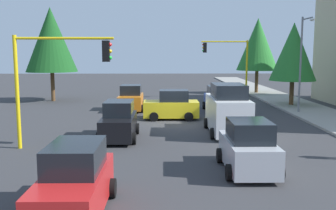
{
  "coord_description": "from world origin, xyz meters",
  "views": [
    {
      "loc": [
        23.7,
        -0.78,
        4.45
      ],
      "look_at": [
        -0.18,
        -0.44,
        1.2
      ],
      "focal_mm": 41.0,
      "sensor_mm": 36.0,
      "label": 1
    }
  ],
  "objects_px": {
    "tree_roadside_far": "(258,44)",
    "car_red": "(75,183)",
    "traffic_signal_far_left": "(229,57)",
    "car_silver": "(248,148)",
    "tree_opposite_side": "(51,40)",
    "street_lamp_curbside": "(303,54)",
    "car_yellow": "(172,106)",
    "traffic_signal_near_right": "(57,68)",
    "delivery_van_white": "(228,111)",
    "car_orange": "(131,99)",
    "tree_roadside_mid": "(293,52)",
    "car_black": "(119,122)",
    "car_blue": "(218,100)"
  },
  "relations": [
    {
      "from": "traffic_signal_far_left",
      "to": "car_red",
      "type": "relative_size",
      "value": 1.37
    },
    {
      "from": "car_black",
      "to": "car_red",
      "type": "relative_size",
      "value": 0.95
    },
    {
      "from": "tree_roadside_far",
      "to": "tree_roadside_mid",
      "type": "relative_size",
      "value": 1.18
    },
    {
      "from": "traffic_signal_near_right",
      "to": "car_yellow",
      "type": "bearing_deg",
      "value": 145.67
    },
    {
      "from": "car_black",
      "to": "delivery_van_white",
      "type": "bearing_deg",
      "value": 102.01
    },
    {
      "from": "car_yellow",
      "to": "car_silver",
      "type": "relative_size",
      "value": 1.01
    },
    {
      "from": "car_blue",
      "to": "car_orange",
      "type": "xyz_separation_m",
      "value": [
        -0.72,
        -6.67,
        -0.0
      ]
    },
    {
      "from": "traffic_signal_far_left",
      "to": "car_silver",
      "type": "relative_size",
      "value": 1.56
    },
    {
      "from": "car_yellow",
      "to": "tree_roadside_far",
      "type": "bearing_deg",
      "value": 148.86
    },
    {
      "from": "traffic_signal_far_left",
      "to": "tree_opposite_side",
      "type": "relative_size",
      "value": 0.66
    },
    {
      "from": "car_orange",
      "to": "street_lamp_curbside",
      "type": "bearing_deg",
      "value": 79.2
    },
    {
      "from": "tree_opposite_side",
      "to": "car_yellow",
      "type": "xyz_separation_m",
      "value": [
        10.0,
        10.83,
        -4.75
      ]
    },
    {
      "from": "tree_opposite_side",
      "to": "car_black",
      "type": "xyz_separation_m",
      "value": [
        16.04,
        7.94,
        -4.75
      ]
    },
    {
      "from": "tree_opposite_side",
      "to": "tree_roadside_far",
      "type": "relative_size",
      "value": 1.05
    },
    {
      "from": "tree_roadside_far",
      "to": "car_red",
      "type": "height_order",
      "value": "tree_roadside_far"
    },
    {
      "from": "tree_roadside_far",
      "to": "car_orange",
      "type": "distance_m",
      "value": 18.08
    },
    {
      "from": "car_yellow",
      "to": "car_orange",
      "type": "xyz_separation_m",
      "value": [
        -3.99,
        -3.09,
        -0.0
      ]
    },
    {
      "from": "car_blue",
      "to": "traffic_signal_near_right",
      "type": "bearing_deg",
      "value": -38.76
    },
    {
      "from": "tree_roadside_mid",
      "to": "car_orange",
      "type": "xyz_separation_m",
      "value": [
        2.01,
        -13.25,
        -3.64
      ]
    },
    {
      "from": "car_blue",
      "to": "car_silver",
      "type": "distance_m",
      "value": 14.99
    },
    {
      "from": "traffic_signal_near_right",
      "to": "car_black",
      "type": "bearing_deg",
      "value": 127.31
    },
    {
      "from": "street_lamp_curbside",
      "to": "car_black",
      "type": "bearing_deg",
      "value": -58.03
    },
    {
      "from": "traffic_signal_near_right",
      "to": "car_red",
      "type": "height_order",
      "value": "traffic_signal_near_right"
    },
    {
      "from": "tree_roadside_mid",
      "to": "delivery_van_white",
      "type": "relative_size",
      "value": 1.44
    },
    {
      "from": "tree_opposite_side",
      "to": "car_yellow",
      "type": "distance_m",
      "value": 15.49
    },
    {
      "from": "traffic_signal_far_left",
      "to": "car_red",
      "type": "xyz_separation_m",
      "value": [
        27.51,
        -8.9,
        -3.13
      ]
    },
    {
      "from": "car_red",
      "to": "car_orange",
      "type": "xyz_separation_m",
      "value": [
        -19.5,
        -0.05,
        -0.0
      ]
    },
    {
      "from": "car_blue",
      "to": "car_orange",
      "type": "relative_size",
      "value": 1.08
    },
    {
      "from": "tree_opposite_side",
      "to": "car_black",
      "type": "relative_size",
      "value": 2.17
    },
    {
      "from": "tree_roadside_far",
      "to": "car_red",
      "type": "bearing_deg",
      "value": -21.96
    },
    {
      "from": "street_lamp_curbside",
      "to": "tree_opposite_side",
      "type": "height_order",
      "value": "tree_opposite_side"
    },
    {
      "from": "car_yellow",
      "to": "car_blue",
      "type": "distance_m",
      "value": 4.85
    },
    {
      "from": "car_orange",
      "to": "delivery_van_white",
      "type": "bearing_deg",
      "value": 34.64
    },
    {
      "from": "street_lamp_curbside",
      "to": "car_red",
      "type": "xyz_separation_m",
      "value": [
        17.12,
        -12.4,
        -3.45
      ]
    },
    {
      "from": "tree_opposite_side",
      "to": "car_red",
      "type": "relative_size",
      "value": 2.06
    },
    {
      "from": "car_red",
      "to": "car_silver",
      "type": "xyz_separation_m",
      "value": [
        -3.82,
        5.64,
        -0.0
      ]
    },
    {
      "from": "delivery_van_white",
      "to": "car_black",
      "type": "height_order",
      "value": "delivery_van_white"
    },
    {
      "from": "car_yellow",
      "to": "car_red",
      "type": "distance_m",
      "value": 15.81
    },
    {
      "from": "delivery_van_white",
      "to": "car_orange",
      "type": "height_order",
      "value": "delivery_van_white"
    },
    {
      "from": "traffic_signal_far_left",
      "to": "car_silver",
      "type": "xyz_separation_m",
      "value": [
        23.69,
        -3.27,
        -3.13
      ]
    },
    {
      "from": "traffic_signal_near_right",
      "to": "tree_opposite_side",
      "type": "bearing_deg",
      "value": -163.39
    },
    {
      "from": "tree_roadside_mid",
      "to": "car_blue",
      "type": "distance_m",
      "value": 8.0
    },
    {
      "from": "tree_roadside_mid",
      "to": "car_silver",
      "type": "bearing_deg",
      "value": -23.15
    },
    {
      "from": "tree_roadside_far",
      "to": "tree_opposite_side",
      "type": "bearing_deg",
      "value": -73.69
    },
    {
      "from": "tree_opposite_side",
      "to": "street_lamp_curbside",
      "type": "bearing_deg",
      "value": 67.45
    },
    {
      "from": "delivery_van_white",
      "to": "traffic_signal_near_right",
      "type": "bearing_deg",
      "value": -69.19
    },
    {
      "from": "traffic_signal_far_left",
      "to": "car_blue",
      "type": "height_order",
      "value": "traffic_signal_far_left"
    },
    {
      "from": "tree_roadside_far",
      "to": "car_yellow",
      "type": "height_order",
      "value": "tree_roadside_far"
    },
    {
      "from": "tree_roadside_far",
      "to": "car_silver",
      "type": "xyz_separation_m",
      "value": [
        27.69,
        -7.07,
        -4.46
      ]
    },
    {
      "from": "tree_roadside_far",
      "to": "car_orange",
      "type": "xyz_separation_m",
      "value": [
        12.01,
        -12.75,
        -4.46
      ]
    }
  ]
}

